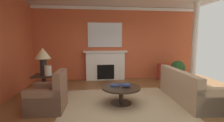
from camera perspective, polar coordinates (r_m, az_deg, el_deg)
name	(u,v)px	position (r m, az deg, el deg)	size (l,w,h in m)	color
ground_plane	(127,102)	(4.65, 5.10, -13.81)	(8.46, 8.46, 0.00)	brown
wall_fireplace	(113,43)	(7.16, 0.46, 6.01)	(7.10, 0.12, 3.03)	#C65633
crown_moulding	(114,8)	(7.20, 0.55, 17.51)	(7.10, 0.08, 0.12)	white
area_rug	(121,103)	(4.54, 3.12, -14.21)	(3.03, 2.59, 0.01)	tan
fireplace	(105,66)	(7.00, -2.26, -1.76)	(1.80, 0.35, 1.22)	white
mantel_mirror	(105,35)	(7.04, -2.40, 8.87)	(1.42, 0.04, 1.01)	silver
sofa	(188,90)	(5.12, 24.60, -8.95)	(1.00, 2.14, 0.85)	tan
armchair_near_window	(49,98)	(4.30, -20.64, -11.68)	(0.83, 0.83, 0.95)	brown
coffee_table	(121,91)	(4.43, 3.15, -10.24)	(1.00, 1.00, 0.45)	#2D2319
side_table	(44,85)	(5.12, -22.08, -7.62)	(0.56, 0.56, 0.70)	#2D2319
table_lamp	(43,56)	(4.98, -22.53, 1.60)	(0.44, 0.44, 0.75)	black
vase_on_side_table	(48,71)	(4.88, -20.99, -3.05)	(0.19, 0.19, 0.27)	beige
vase_tall_corner	(161,72)	(7.31, 16.31, -3.53)	(0.32, 0.32, 0.68)	#9E3328
book_red_cover	(115,85)	(4.47, 1.12, -8.29)	(0.24, 0.19, 0.04)	navy
book_art_folio	(126,85)	(4.37, 4.72, -8.10)	(0.21, 0.19, 0.05)	navy
potted_plant	(178,69)	(7.31, 21.51, -2.55)	(0.56, 0.56, 0.83)	#BCB29E
column_white	(194,44)	(7.03, 26.30, 5.25)	(0.20, 0.20, 3.03)	white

